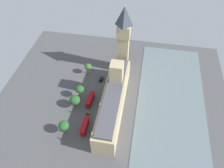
{
  "coord_description": "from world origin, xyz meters",
  "views": [
    {
      "loc": [
        -16.05,
        81.48,
        108.99
      ],
      "look_at": [
        1.0,
        -12.78,
        7.78
      ],
      "focal_mm": 35.92,
      "sensor_mm": 36.0,
      "label": 1
    }
  ],
  "objects_px": {
    "double_decker_bus_corner": "(85,126)",
    "plane_tree_kerbside": "(80,89)",
    "pedestrian_near_tower": "(106,77)",
    "plane_tree_opposite_hall": "(88,67)",
    "car_black_far_end": "(101,79)",
    "street_lamp_by_river_gate": "(78,96)",
    "plane_tree_under_trees": "(64,126)",
    "double_decker_bus_trailing": "(90,100)",
    "parliament_building": "(114,99)",
    "plane_tree_leading": "(75,100)",
    "street_lamp_slot_10": "(82,85)",
    "clock_tower": "(123,39)",
    "car_yellow_cab_midblock": "(87,115)"
  },
  "relations": [
    {
      "from": "parliament_building",
      "to": "double_decker_bus_trailing",
      "type": "xyz_separation_m",
      "value": [
        14.68,
        -0.89,
        -5.2
      ]
    },
    {
      "from": "car_black_far_end",
      "to": "plane_tree_leading",
      "type": "height_order",
      "value": "plane_tree_leading"
    },
    {
      "from": "clock_tower",
      "to": "street_lamp_slot_10",
      "type": "height_order",
      "value": "clock_tower"
    },
    {
      "from": "car_black_far_end",
      "to": "pedestrian_near_tower",
      "type": "xyz_separation_m",
      "value": [
        -3.22,
        -2.6,
        -0.2
      ]
    },
    {
      "from": "car_yellow_cab_midblock",
      "to": "street_lamp_slot_10",
      "type": "bearing_deg",
      "value": -62.0
    },
    {
      "from": "double_decker_bus_corner",
      "to": "car_yellow_cab_midblock",
      "type": "bearing_deg",
      "value": -84.03
    },
    {
      "from": "plane_tree_opposite_hall",
      "to": "plane_tree_kerbside",
      "type": "relative_size",
      "value": 0.87
    },
    {
      "from": "street_lamp_slot_10",
      "to": "plane_tree_opposite_hall",
      "type": "bearing_deg",
      "value": -90.56
    },
    {
      "from": "double_decker_bus_corner",
      "to": "pedestrian_near_tower",
      "type": "bearing_deg",
      "value": -95.42
    },
    {
      "from": "plane_tree_leading",
      "to": "plane_tree_under_trees",
      "type": "bearing_deg",
      "value": 88.37
    },
    {
      "from": "parliament_building",
      "to": "car_black_far_end",
      "type": "bearing_deg",
      "value": -59.67
    },
    {
      "from": "parliament_building",
      "to": "pedestrian_near_tower",
      "type": "xyz_separation_m",
      "value": [
        9.05,
        -23.57,
        -7.15
      ]
    },
    {
      "from": "car_yellow_cab_midblock",
      "to": "parliament_building",
      "type": "bearing_deg",
      "value": -141.32
    },
    {
      "from": "car_yellow_cab_midblock",
      "to": "street_lamp_slot_10",
      "type": "height_order",
      "value": "street_lamp_slot_10"
    },
    {
      "from": "car_black_far_end",
      "to": "street_lamp_slot_10",
      "type": "xyz_separation_m",
      "value": [
        10.08,
        10.68,
        3.8
      ]
    },
    {
      "from": "pedestrian_near_tower",
      "to": "street_lamp_by_river_gate",
      "type": "height_order",
      "value": "street_lamp_by_river_gate"
    },
    {
      "from": "parliament_building",
      "to": "plane_tree_opposite_hall",
      "type": "relative_size",
      "value": 7.27
    },
    {
      "from": "car_black_far_end",
      "to": "plane_tree_leading",
      "type": "xyz_separation_m",
      "value": [
        10.41,
        24.8,
        5.16
      ]
    },
    {
      "from": "plane_tree_leading",
      "to": "plane_tree_opposite_hall",
      "type": "bearing_deg",
      "value": -90.92
    },
    {
      "from": "parliament_building",
      "to": "plane_tree_leading",
      "type": "xyz_separation_m",
      "value": [
        22.68,
        3.82,
        -1.79
      ]
    },
    {
      "from": "double_decker_bus_trailing",
      "to": "car_yellow_cab_midblock",
      "type": "xyz_separation_m",
      "value": [
        -0.73,
        10.24,
        -1.75
      ]
    },
    {
      "from": "plane_tree_opposite_hall",
      "to": "plane_tree_kerbside",
      "type": "distance_m",
      "value": 21.99
    },
    {
      "from": "double_decker_bus_corner",
      "to": "plane_tree_under_trees",
      "type": "height_order",
      "value": "plane_tree_under_trees"
    },
    {
      "from": "double_decker_bus_corner",
      "to": "plane_tree_under_trees",
      "type": "xyz_separation_m",
      "value": [
        10.19,
        4.07,
        4.03
      ]
    },
    {
      "from": "car_yellow_cab_midblock",
      "to": "double_decker_bus_corner",
      "type": "bearing_deg",
      "value": 100.83
    },
    {
      "from": "pedestrian_near_tower",
      "to": "plane_tree_under_trees",
      "type": "relative_size",
      "value": 0.17
    },
    {
      "from": "double_decker_bus_corner",
      "to": "plane_tree_leading",
      "type": "bearing_deg",
      "value": -56.26
    },
    {
      "from": "street_lamp_by_river_gate",
      "to": "street_lamp_slot_10",
      "type": "bearing_deg",
      "value": -87.03
    },
    {
      "from": "car_black_far_end",
      "to": "plane_tree_kerbside",
      "type": "relative_size",
      "value": 0.5
    },
    {
      "from": "plane_tree_leading",
      "to": "street_lamp_slot_10",
      "type": "xyz_separation_m",
      "value": [
        -0.33,
        -14.12,
        -1.35
      ]
    },
    {
      "from": "plane_tree_leading",
      "to": "street_lamp_by_river_gate",
      "type": "xyz_separation_m",
      "value": [
        -0.83,
        -4.38,
        -1.24
      ]
    },
    {
      "from": "clock_tower",
      "to": "double_decker_bus_corner",
      "type": "relative_size",
      "value": 4.62
    },
    {
      "from": "double_decker_bus_corner",
      "to": "parliament_building",
      "type": "bearing_deg",
      "value": -125.45
    },
    {
      "from": "clock_tower",
      "to": "street_lamp_by_river_gate",
      "type": "xyz_separation_m",
      "value": [
        21.93,
        34.65,
        -20.24
      ]
    },
    {
      "from": "plane_tree_leading",
      "to": "pedestrian_near_tower",
      "type": "bearing_deg",
      "value": -116.45
    },
    {
      "from": "double_decker_bus_trailing",
      "to": "street_lamp_by_river_gate",
      "type": "height_order",
      "value": "street_lamp_by_river_gate"
    },
    {
      "from": "car_black_far_end",
      "to": "double_decker_bus_trailing",
      "type": "distance_m",
      "value": 20.31
    },
    {
      "from": "clock_tower",
      "to": "pedestrian_near_tower",
      "type": "height_order",
      "value": "clock_tower"
    },
    {
      "from": "clock_tower",
      "to": "plane_tree_opposite_hall",
      "type": "bearing_deg",
      "value": 22.62
    },
    {
      "from": "car_black_far_end",
      "to": "pedestrian_near_tower",
      "type": "distance_m",
      "value": 4.14
    },
    {
      "from": "plane_tree_kerbside",
      "to": "street_lamp_by_river_gate",
      "type": "height_order",
      "value": "plane_tree_kerbside"
    },
    {
      "from": "parliament_building",
      "to": "pedestrian_near_tower",
      "type": "bearing_deg",
      "value": -68.99
    },
    {
      "from": "clock_tower",
      "to": "double_decker_bus_trailing",
      "type": "bearing_deg",
      "value": 66.72
    },
    {
      "from": "double_decker_bus_trailing",
      "to": "plane_tree_kerbside",
      "type": "height_order",
      "value": "plane_tree_kerbside"
    },
    {
      "from": "car_yellow_cab_midblock",
      "to": "pedestrian_near_tower",
      "type": "xyz_separation_m",
      "value": [
        -4.9,
        -32.92,
        -0.2
      ]
    },
    {
      "from": "double_decker_bus_corner",
      "to": "street_lamp_slot_10",
      "type": "bearing_deg",
      "value": -71.92
    },
    {
      "from": "car_black_far_end",
      "to": "car_yellow_cab_midblock",
      "type": "distance_m",
      "value": 30.37
    },
    {
      "from": "double_decker_bus_corner",
      "to": "plane_tree_kerbside",
      "type": "relative_size",
      "value": 1.09
    },
    {
      "from": "pedestrian_near_tower",
      "to": "plane_tree_opposite_hall",
      "type": "distance_m",
      "value": 14.5
    },
    {
      "from": "double_decker_bus_trailing",
      "to": "street_lamp_slot_10",
      "type": "distance_m",
      "value": 12.31
    }
  ]
}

